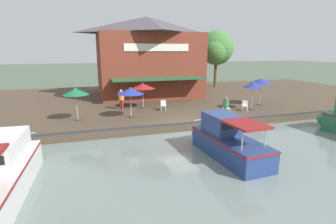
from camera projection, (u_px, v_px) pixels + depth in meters
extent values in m
plane|color=#4C5B47|center=(184.00, 133.00, 18.12)|extent=(220.00, 220.00, 0.00)
cube|color=#4C3D2D|center=(149.00, 100.00, 28.29)|extent=(22.00, 56.00, 0.60)
cube|color=#2D2D33|center=(184.00, 123.00, 18.06)|extent=(0.20, 50.40, 0.10)
cube|color=brown|center=(147.00, 65.00, 29.67)|extent=(8.90, 10.64, 6.75)
pyramid|color=#4C474C|center=(147.00, 25.00, 28.69)|extent=(9.34, 11.18, 1.81)
cube|color=#235633|center=(160.00, 79.00, 24.93)|extent=(1.80, 9.05, 0.16)
cube|color=silver|center=(157.00, 47.00, 25.06)|extent=(0.08, 6.39, 0.70)
cylinder|color=#B7B7B7|center=(252.00, 97.00, 22.26)|extent=(0.06, 0.06, 2.19)
cylinder|color=#2D2D33|center=(252.00, 109.00, 22.50)|extent=(0.36, 0.36, 0.06)
cone|color=navy|center=(253.00, 85.00, 22.02)|extent=(1.74, 1.74, 0.43)
cone|color=white|center=(253.00, 85.00, 22.02)|extent=(1.08, 1.08, 0.34)
sphere|color=white|center=(254.00, 82.00, 21.97)|extent=(0.08, 0.08, 0.08)
cylinder|color=#B7B7B7|center=(131.00, 104.00, 19.63)|extent=(0.06, 0.06, 2.08)
cylinder|color=#2D2D33|center=(131.00, 117.00, 19.86)|extent=(0.36, 0.36, 0.06)
cone|color=navy|center=(130.00, 91.00, 19.40)|extent=(1.97, 1.97, 0.46)
cone|color=white|center=(130.00, 91.00, 19.40)|extent=(1.22, 1.22, 0.37)
sphere|color=white|center=(130.00, 88.00, 19.35)|extent=(0.08, 0.08, 0.08)
cylinder|color=#B7B7B7|center=(143.00, 97.00, 22.86)|extent=(0.06, 0.06, 2.00)
cylinder|color=#2D2D33|center=(143.00, 108.00, 23.09)|extent=(0.36, 0.36, 0.06)
cone|color=maroon|center=(143.00, 86.00, 22.65)|extent=(2.09, 2.09, 0.42)
cone|color=white|center=(143.00, 86.00, 22.65)|extent=(1.29, 1.29, 0.34)
sphere|color=white|center=(143.00, 84.00, 22.60)|extent=(0.08, 0.08, 0.08)
cylinder|color=#B7B7B7|center=(260.00, 93.00, 24.24)|extent=(0.06, 0.06, 2.29)
cylinder|color=#2D2D33|center=(259.00, 104.00, 24.50)|extent=(0.36, 0.36, 0.06)
cone|color=navy|center=(261.00, 81.00, 24.00)|extent=(2.08, 2.08, 0.46)
cone|color=white|center=(261.00, 81.00, 23.99)|extent=(1.29, 1.29, 0.37)
sphere|color=white|center=(261.00, 78.00, 23.95)|extent=(0.08, 0.08, 0.08)
cylinder|color=#B7B7B7|center=(77.00, 106.00, 18.74)|extent=(0.06, 0.06, 2.17)
cylinder|color=#2D2D33|center=(78.00, 120.00, 18.98)|extent=(0.36, 0.36, 0.06)
cone|color=#19663D|center=(76.00, 92.00, 18.51)|extent=(1.83, 1.83, 0.44)
cone|color=silver|center=(76.00, 91.00, 18.50)|extent=(1.13, 1.13, 0.35)
sphere|color=silver|center=(75.00, 89.00, 18.46)|extent=(0.08, 0.08, 0.08)
cube|color=white|center=(166.00, 108.00, 21.91)|extent=(0.05, 0.05, 0.42)
cube|color=white|center=(161.00, 108.00, 21.90)|extent=(0.05, 0.05, 0.42)
cube|color=white|center=(166.00, 107.00, 22.30)|extent=(0.05, 0.05, 0.42)
cube|color=white|center=(161.00, 107.00, 22.29)|extent=(0.05, 0.05, 0.42)
cube|color=white|center=(163.00, 105.00, 22.05)|extent=(0.54, 0.54, 0.05)
cube|color=white|center=(163.00, 102.00, 22.20)|extent=(0.16, 0.43, 0.40)
cube|color=white|center=(230.00, 111.00, 20.99)|extent=(0.05, 0.05, 0.42)
cube|color=white|center=(226.00, 112.00, 20.77)|extent=(0.05, 0.05, 0.42)
cube|color=white|center=(226.00, 110.00, 21.31)|extent=(0.05, 0.05, 0.42)
cube|color=white|center=(223.00, 111.00, 21.08)|extent=(0.05, 0.05, 0.42)
cube|color=white|center=(226.00, 108.00, 20.99)|extent=(0.56, 0.56, 0.05)
cube|color=white|center=(225.00, 105.00, 21.10)|extent=(0.18, 0.43, 0.40)
cube|color=white|center=(248.00, 109.00, 21.69)|extent=(0.05, 0.05, 0.42)
cube|color=white|center=(243.00, 109.00, 21.77)|extent=(0.05, 0.05, 0.42)
cube|color=white|center=(247.00, 108.00, 22.08)|extent=(0.05, 0.05, 0.42)
cube|color=white|center=(242.00, 108.00, 22.15)|extent=(0.05, 0.05, 0.42)
cube|color=white|center=(245.00, 106.00, 21.87)|extent=(0.59, 0.59, 0.05)
cube|color=white|center=(245.00, 103.00, 22.01)|extent=(0.24, 0.41, 0.40)
cylinder|color=#337547|center=(225.00, 112.00, 19.81)|extent=(0.13, 0.13, 0.77)
cylinder|color=#337547|center=(225.00, 113.00, 19.66)|extent=(0.13, 0.13, 0.77)
cylinder|color=#337547|center=(226.00, 103.00, 19.57)|extent=(0.45, 0.45, 0.61)
sphere|color=#9E7051|center=(226.00, 98.00, 19.48)|extent=(0.21, 0.21, 0.21)
cylinder|color=#B23338|center=(121.00, 105.00, 22.46)|extent=(0.13, 0.13, 0.83)
cylinder|color=#B23338|center=(122.00, 105.00, 22.38)|extent=(0.13, 0.13, 0.83)
cylinder|color=orange|center=(121.00, 96.00, 22.25)|extent=(0.49, 0.49, 0.66)
sphere|color=#DBB28E|center=(121.00, 91.00, 22.15)|extent=(0.23, 0.23, 0.23)
ellipsoid|color=#287047|center=(335.00, 119.00, 18.80)|extent=(2.36, 2.64, 1.27)
cylinder|color=silver|center=(333.00, 106.00, 18.82)|extent=(0.20, 2.09, 0.04)
ellipsoid|color=silver|center=(14.00, 153.00, 12.75)|extent=(2.55, 2.49, 1.15)
cylinder|color=silver|center=(13.00, 134.00, 12.82)|extent=(0.11, 2.03, 0.04)
cube|color=navy|center=(230.00, 147.00, 13.60)|extent=(5.08, 2.23, 1.10)
ellipsoid|color=navy|center=(206.00, 134.00, 15.84)|extent=(1.88, 1.87, 1.10)
cube|color=maroon|center=(230.00, 139.00, 13.50)|extent=(5.14, 2.27, 0.10)
cube|color=navy|center=(222.00, 123.00, 14.15)|extent=(2.07, 1.62, 1.04)
cube|color=black|center=(232.00, 126.00, 13.25)|extent=(0.17, 1.28, 0.36)
cube|color=maroon|center=(246.00, 124.00, 12.20)|extent=(2.06, 1.71, 0.11)
cylinder|color=silver|center=(265.00, 137.00, 12.02)|extent=(0.05, 0.05, 0.99)
cylinder|color=silver|center=(242.00, 140.00, 11.56)|extent=(0.05, 0.05, 0.99)
cylinder|color=silver|center=(205.00, 119.00, 15.83)|extent=(0.16, 1.46, 0.04)
cylinder|color=brown|center=(114.00, 79.00, 31.63)|extent=(0.38, 0.38, 3.26)
sphere|color=#2D6028|center=(113.00, 54.00, 30.97)|extent=(3.31, 3.31, 3.31)
sphere|color=#2D6028|center=(110.00, 57.00, 30.29)|extent=(2.32, 2.32, 2.32)
cylinder|color=brown|center=(215.00, 74.00, 36.48)|extent=(0.41, 0.41, 3.56)
sphere|color=#427A38|center=(216.00, 48.00, 35.68)|extent=(4.61, 4.61, 4.61)
sphere|color=#427A38|center=(215.00, 51.00, 34.73)|extent=(3.23, 3.23, 3.23)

